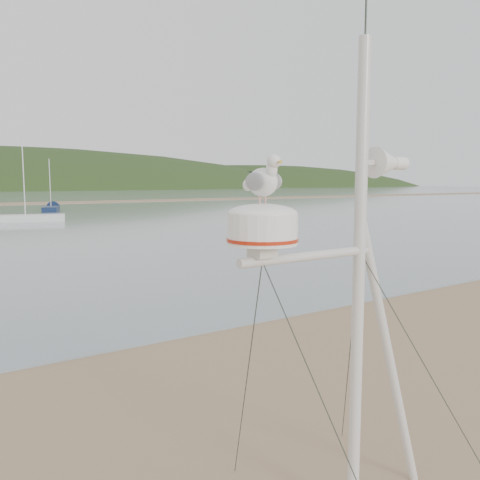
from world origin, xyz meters
TOP-DOWN VIEW (x-y plane):
  - mast_rig at (1.57, -1.66)m, footprint 2.32×2.47m
  - sailboat_blue_far at (12.19, 50.71)m, footprint 3.26×5.93m

SIDE VIEW (x-z plane):
  - sailboat_blue_far at x=12.19m, z-range -2.59..3.20m
  - mast_rig at x=1.57m, z-range -1.35..3.88m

